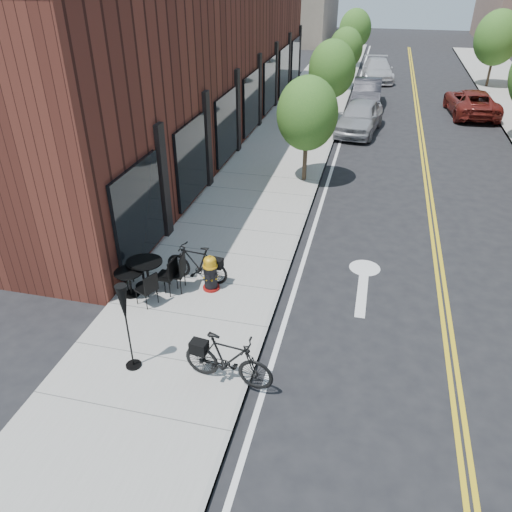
% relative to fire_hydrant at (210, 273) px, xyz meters
% --- Properties ---
extents(ground, '(120.00, 120.00, 0.00)m').
position_rel_fire_hydrant_xyz_m(ground, '(1.75, -1.18, -0.58)').
color(ground, black).
rests_on(ground, ground).
extents(sidewalk_near, '(4.00, 70.00, 0.12)m').
position_rel_fire_hydrant_xyz_m(sidewalk_near, '(-0.25, 8.82, -0.52)').
color(sidewalk_near, '#9E9B93').
rests_on(sidewalk_near, ground).
extents(building_near, '(5.00, 28.00, 7.00)m').
position_rel_fire_hydrant_xyz_m(building_near, '(-4.75, 12.82, 2.92)').
color(building_near, '#441D16').
rests_on(building_near, ground).
extents(tree_near_a, '(2.20, 2.20, 3.81)m').
position_rel_fire_hydrant_xyz_m(tree_near_a, '(1.15, 7.82, 2.02)').
color(tree_near_a, '#382B1E').
rests_on(tree_near_a, sidewalk_near).
extents(tree_near_b, '(2.30, 2.30, 3.98)m').
position_rel_fire_hydrant_xyz_m(tree_near_b, '(1.15, 15.82, 2.13)').
color(tree_near_b, '#382B1E').
rests_on(tree_near_b, sidewalk_near).
extents(tree_near_c, '(2.10, 2.10, 3.67)m').
position_rel_fire_hydrant_xyz_m(tree_near_c, '(1.15, 23.82, 1.95)').
color(tree_near_c, '#382B1E').
rests_on(tree_near_c, sidewalk_near).
extents(tree_near_d, '(2.40, 2.40, 4.11)m').
position_rel_fire_hydrant_xyz_m(tree_near_d, '(1.15, 31.82, 2.21)').
color(tree_near_d, '#382B1E').
rests_on(tree_near_d, sidewalk_near).
extents(tree_far_c, '(2.80, 2.80, 4.62)m').
position_rel_fire_hydrant_xyz_m(tree_far_c, '(10.35, 26.82, 2.48)').
color(tree_far_c, '#382B1E').
rests_on(tree_far_c, sidewalk_far).
extents(fire_hydrant, '(0.53, 0.53, 0.97)m').
position_rel_fire_hydrant_xyz_m(fire_hydrant, '(0.00, 0.00, 0.00)').
color(fire_hydrant, maroon).
rests_on(fire_hydrant, sidewalk_near).
extents(bicycle_left, '(1.75, 0.66, 1.03)m').
position_rel_fire_hydrant_xyz_m(bicycle_left, '(-0.47, 0.28, 0.05)').
color(bicycle_left, black).
rests_on(bicycle_left, sidewalk_near).
extents(bicycle_right, '(1.91, 0.75, 1.12)m').
position_rel_fire_hydrant_xyz_m(bicycle_right, '(1.35, -3.01, 0.10)').
color(bicycle_right, black).
rests_on(bicycle_right, sidewalk_near).
extents(bistro_set_a, '(1.65, 1.05, 0.88)m').
position_rel_fire_hydrant_xyz_m(bistro_set_a, '(-1.85, -0.73, -0.02)').
color(bistro_set_a, black).
rests_on(bistro_set_a, sidewalk_near).
extents(bistro_set_b, '(1.83, 0.86, 0.97)m').
position_rel_fire_hydrant_xyz_m(bistro_set_b, '(-1.70, -0.30, 0.03)').
color(bistro_set_b, black).
rests_on(bistro_set_b, sidewalk_near).
extents(bistro_set_c, '(1.90, 0.89, 1.01)m').
position_rel_fire_hydrant_xyz_m(bistro_set_c, '(-1.55, -0.33, 0.05)').
color(bistro_set_c, black).
rests_on(bistro_set_c, sidewalk_near).
extents(patio_umbrella, '(0.32, 0.32, 1.99)m').
position_rel_fire_hydrant_xyz_m(patio_umbrella, '(-0.68, -3.06, 0.97)').
color(patio_umbrella, black).
rests_on(patio_umbrella, sidewalk_near).
extents(parked_car_a, '(2.39, 4.68, 1.53)m').
position_rel_fire_hydrant_xyz_m(parked_car_a, '(2.75, 14.80, 0.18)').
color(parked_car_a, '#96989E').
rests_on(parked_car_a, ground).
extents(parked_car_b, '(1.60, 4.49, 1.48)m').
position_rel_fire_hydrant_xyz_m(parked_car_b, '(2.83, 20.06, 0.16)').
color(parked_car_b, black).
rests_on(parked_car_b, ground).
extents(parked_car_c, '(2.45, 4.98, 1.39)m').
position_rel_fire_hydrant_xyz_m(parked_car_c, '(3.21, 27.50, 0.12)').
color(parked_car_c, '#B8B8BD').
rests_on(parked_car_c, ground).
extents(parked_car_far, '(2.68, 5.09, 1.37)m').
position_rel_fire_hydrant_xyz_m(parked_car_far, '(8.43, 19.40, 0.10)').
color(parked_car_far, maroon).
rests_on(parked_car_far, ground).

